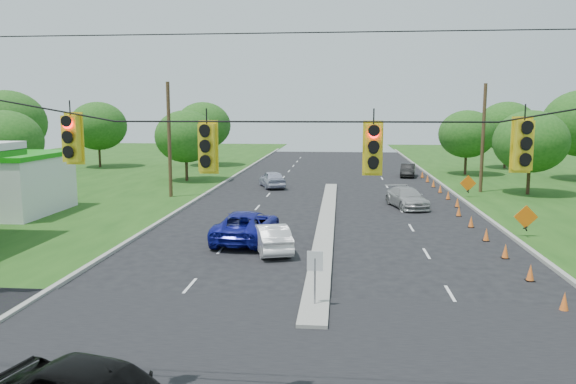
# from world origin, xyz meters

# --- Properties ---
(curb_left) EXTENTS (0.25, 110.00, 0.16)m
(curb_left) POSITION_xyz_m (-10.10, 30.00, 0.00)
(curb_left) COLOR gray
(curb_left) RESTS_ON ground
(curb_right) EXTENTS (0.25, 110.00, 0.16)m
(curb_right) POSITION_xyz_m (10.10, 30.00, 0.00)
(curb_right) COLOR gray
(curb_right) RESTS_ON ground
(median) EXTENTS (1.00, 34.00, 0.18)m
(median) POSITION_xyz_m (0.00, 21.00, 0.00)
(median) COLOR gray
(median) RESTS_ON ground
(median_sign) EXTENTS (0.55, 0.06, 2.05)m
(median_sign) POSITION_xyz_m (0.00, 6.00, 1.46)
(median_sign) COLOR gray
(median_sign) RESTS_ON ground
(signal_span) EXTENTS (25.60, 0.32, 9.00)m
(signal_span) POSITION_xyz_m (-0.05, -1.00, 4.97)
(signal_span) COLOR #422D1C
(signal_span) RESTS_ON ground
(utility_pole_far_left) EXTENTS (0.28, 0.28, 9.00)m
(utility_pole_far_left) POSITION_xyz_m (-12.50, 30.00, 4.50)
(utility_pole_far_left) COLOR #422D1C
(utility_pole_far_left) RESTS_ON ground
(utility_pole_far_right) EXTENTS (0.28, 0.28, 9.00)m
(utility_pole_far_right) POSITION_xyz_m (12.50, 35.00, 4.50)
(utility_pole_far_right) COLOR #422D1C
(utility_pole_far_right) RESTS_ON ground
(cone_1) EXTENTS (0.32, 0.32, 0.70)m
(cone_1) POSITION_xyz_m (8.52, 6.50, 0.35)
(cone_1) COLOR orange
(cone_1) RESTS_ON ground
(cone_2) EXTENTS (0.32, 0.32, 0.70)m
(cone_2) POSITION_xyz_m (8.52, 10.00, 0.35)
(cone_2) COLOR orange
(cone_2) RESTS_ON ground
(cone_3) EXTENTS (0.32, 0.32, 0.70)m
(cone_3) POSITION_xyz_m (8.52, 13.50, 0.35)
(cone_3) COLOR orange
(cone_3) RESTS_ON ground
(cone_4) EXTENTS (0.32, 0.32, 0.70)m
(cone_4) POSITION_xyz_m (8.52, 17.00, 0.35)
(cone_4) COLOR orange
(cone_4) RESTS_ON ground
(cone_5) EXTENTS (0.32, 0.32, 0.70)m
(cone_5) POSITION_xyz_m (8.52, 20.50, 0.35)
(cone_5) COLOR orange
(cone_5) RESTS_ON ground
(cone_6) EXTENTS (0.32, 0.32, 0.70)m
(cone_6) POSITION_xyz_m (8.52, 24.00, 0.35)
(cone_6) COLOR orange
(cone_6) RESTS_ON ground
(cone_7) EXTENTS (0.32, 0.32, 0.70)m
(cone_7) POSITION_xyz_m (9.12, 27.50, 0.35)
(cone_7) COLOR orange
(cone_7) RESTS_ON ground
(cone_8) EXTENTS (0.32, 0.32, 0.70)m
(cone_8) POSITION_xyz_m (9.12, 31.00, 0.35)
(cone_8) COLOR orange
(cone_8) RESTS_ON ground
(cone_9) EXTENTS (0.32, 0.32, 0.70)m
(cone_9) POSITION_xyz_m (9.12, 34.50, 0.35)
(cone_9) COLOR orange
(cone_9) RESTS_ON ground
(cone_10) EXTENTS (0.32, 0.32, 0.70)m
(cone_10) POSITION_xyz_m (9.12, 38.00, 0.35)
(cone_10) COLOR orange
(cone_10) RESTS_ON ground
(cone_11) EXTENTS (0.32, 0.32, 0.70)m
(cone_11) POSITION_xyz_m (9.12, 41.50, 0.35)
(cone_11) COLOR orange
(cone_11) RESTS_ON ground
(cone_12) EXTENTS (0.32, 0.32, 0.70)m
(cone_12) POSITION_xyz_m (9.12, 45.00, 0.35)
(cone_12) COLOR orange
(cone_12) RESTS_ON ground
(work_sign_1) EXTENTS (1.27, 0.58, 1.37)m
(work_sign_1) POSITION_xyz_m (10.80, 18.00, 1.09)
(work_sign_1) COLOR black
(work_sign_1) RESTS_ON ground
(work_sign_2) EXTENTS (1.27, 0.58, 1.37)m
(work_sign_2) POSITION_xyz_m (10.80, 32.00, 1.09)
(work_sign_2) COLOR black
(work_sign_2) RESTS_ON ground
(tree_2) EXTENTS (5.88, 5.88, 6.86)m
(tree_2) POSITION_xyz_m (-26.00, 30.00, 4.34)
(tree_2) COLOR black
(tree_2) RESTS_ON ground
(tree_3) EXTENTS (7.56, 7.56, 8.82)m
(tree_3) POSITION_xyz_m (-32.00, 40.00, 5.58)
(tree_3) COLOR black
(tree_3) RESTS_ON ground
(tree_4) EXTENTS (6.72, 6.72, 7.84)m
(tree_4) POSITION_xyz_m (-28.00, 52.00, 4.96)
(tree_4) COLOR black
(tree_4) RESTS_ON ground
(tree_5) EXTENTS (5.88, 5.88, 6.86)m
(tree_5) POSITION_xyz_m (-14.00, 40.00, 4.34)
(tree_5) COLOR black
(tree_5) RESTS_ON ground
(tree_6) EXTENTS (6.72, 6.72, 7.84)m
(tree_6) POSITION_xyz_m (-16.00, 55.00, 4.96)
(tree_6) COLOR black
(tree_6) RESTS_ON ground
(tree_9) EXTENTS (5.88, 5.88, 6.86)m
(tree_9) POSITION_xyz_m (16.00, 34.00, 4.34)
(tree_9) COLOR black
(tree_9) RESTS_ON ground
(tree_11) EXTENTS (6.72, 6.72, 7.84)m
(tree_11) POSITION_xyz_m (20.00, 55.00, 4.96)
(tree_11) COLOR black
(tree_11) RESTS_ON ground
(tree_12) EXTENTS (5.88, 5.88, 6.86)m
(tree_12) POSITION_xyz_m (14.00, 48.00, 4.34)
(tree_12) COLOR black
(tree_12) RESTS_ON ground
(white_sedan) EXTENTS (2.67, 4.44, 1.38)m
(white_sedan) POSITION_xyz_m (-2.51, 13.75, 0.69)
(white_sedan) COLOR silver
(white_sedan) RESTS_ON ground
(blue_pickup) EXTENTS (3.12, 6.01, 1.62)m
(blue_pickup) POSITION_xyz_m (-4.06, 15.84, 0.81)
(blue_pickup) COLOR navy
(blue_pickup) RESTS_ON ground
(silver_car_far) EXTENTS (3.10, 5.19, 1.41)m
(silver_car_far) POSITION_xyz_m (5.52, 27.05, 0.70)
(silver_car_far) COLOR #9B9B9B
(silver_car_far) RESTS_ON ground
(silver_car_oncoming) EXTENTS (3.10, 4.76, 1.51)m
(silver_car_oncoming) POSITION_xyz_m (-5.22, 36.43, 0.75)
(silver_car_oncoming) COLOR #A8AAC1
(silver_car_oncoming) RESTS_ON ground
(dark_car_receding) EXTENTS (1.99, 4.24, 1.34)m
(dark_car_receding) POSITION_xyz_m (7.75, 45.90, 0.67)
(dark_car_receding) COLOR black
(dark_car_receding) RESTS_ON ground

